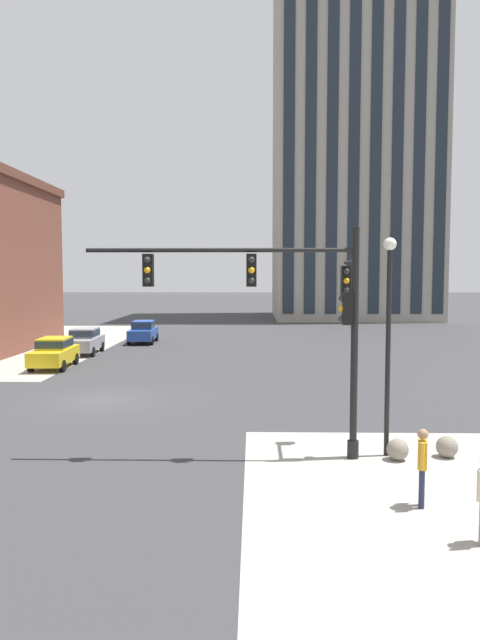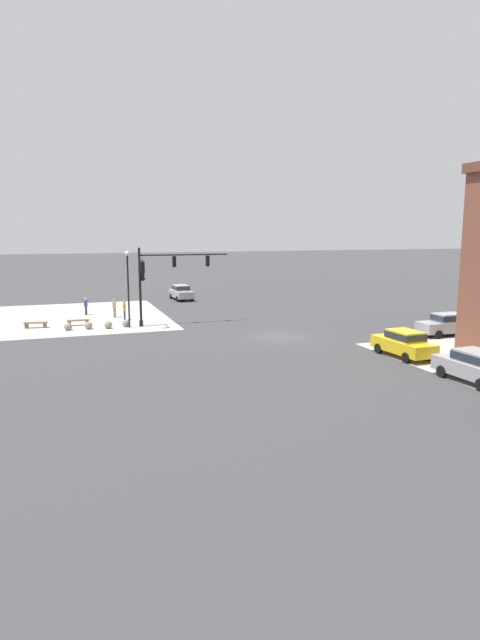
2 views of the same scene
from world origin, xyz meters
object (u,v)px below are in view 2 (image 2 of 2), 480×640
Objects in this scene: bollard_sphere_curb_d at (68,327)px; car_parked_curb at (475,365)px; street_lamp_corner_near at (128,281)px; pedestrian_with_bag at (124,309)px; car_cross_eastbound at (181,292)px; bollard_sphere_curb_c at (89,325)px; bench_near_signal at (78,322)px; car_cross_westbound at (404,343)px; bollard_sphere_curb_a at (126,323)px; bollard_sphere_curb_b at (108,325)px; pedestrian_walking_east at (114,306)px; car_main_mid at (447,324)px; bench_mid_block at (36,324)px; pedestrian_at_curb at (86,305)px; traffic_signal_main at (158,275)px.

car_parked_curb reaches higher than bollard_sphere_curb_d.
street_lamp_corner_near is (-4.74, 0.32, 3.49)m from bollard_sphere_curb_d.
pedestrian_with_bag is at bearing -60.05° from car_parked_curb.
pedestrian_with_bag is 0.39× the size of car_cross_eastbound.
bollard_sphere_curb_c is 2.17m from bench_near_signal.
pedestrian_with_bag is at bearing -53.09° from car_cross_westbound.
bollard_sphere_curb_a is 4.52m from bollard_sphere_curb_d.
bollard_sphere_curb_b is 0.35× the size of pedestrian_walking_east.
street_lamp_corner_near reaches higher than bollard_sphere_curb_c.
pedestrian_walking_east reaches higher than car_parked_curb.
pedestrian_with_bag is 26.54m from car_main_mid.
bench_mid_block is (2.45, -1.93, 0.02)m from bollard_sphere_curb_d.
pedestrian_at_curb is 0.36× the size of car_cross_eastbound.
street_lamp_corner_near is (-0.22, 0.42, 3.49)m from bollard_sphere_curb_a.
pedestrian_with_bag is 29.52m from car_parked_curb.
street_lamp_corner_near is (0.06, 3.77, 2.78)m from pedestrian_with_bag.
traffic_signal_main is 7.80m from bench_near_signal.
pedestrian_walking_east is 0.99× the size of pedestrian_with_bag.
car_main_mid is at bearing 142.75° from pedestrian_at_curb.
bench_near_signal is at bearing -44.28° from car_cross_westbound.
pedestrian_at_curb is 13.49m from car_cross_eastbound.
car_cross_westbound reaches higher than bollard_sphere_curb_d.
bollard_sphere_curb_a is 0.33× the size of bench_mid_block.
bollard_sphere_curb_d reaches higher than bench_mid_block.
street_lamp_corner_near reaches higher than bench_near_signal.
car_cross_westbound is at bearing 102.30° from car_cross_eastbound.
car_parked_curb is (-18.69, 24.19, 0.59)m from bench_near_signal.
car_parked_curb reaches higher than bollard_sphere_curb_a.
car_main_mid is (-21.97, 14.88, -0.10)m from pedestrian_with_bag.
bollard_sphere_curb_c is at bearing 88.49° from pedestrian_at_curb.
bollard_sphere_curb_b is 0.35× the size of pedestrian_with_bag.
car_cross_westbound reaches higher than bench_mid_block.
bollard_sphere_curb_d is 6.74m from pedestrian_walking_east.
pedestrian_with_bag reaches higher than bollard_sphere_curb_c.
street_lamp_corner_near is at bearing 110.63° from pedestrian_at_curb.
car_cross_eastbound is (-11.04, -15.62, 0.61)m from bollard_sphere_curb_c.
street_lamp_corner_near reaches higher than car_main_mid.
car_cross_eastbound is at bearing -79.59° from car_parked_curb.
pedestrian_at_curb is (1.31, -7.80, 0.63)m from bollard_sphere_curb_b.
car_main_mid reaches higher than bollard_sphere_curb_d.
car_main_mid is (-26.78, 11.43, 0.61)m from bollard_sphere_curb_d.
car_cross_eastbound is at bearing -129.25° from pedestrian_walking_east.
bollard_sphere_curb_b is at bearing 172.13° from bollard_sphere_curb_c.
bollard_sphere_curb_b is at bearing -4.37° from street_lamp_corner_near.
car_cross_eastbound is (-8.08, -15.54, 0.61)m from bollard_sphere_curb_a.
bollard_sphere_curb_b is 1.53m from bollard_sphere_curb_c.
pedestrian_with_bag is (-3.05, 4.15, 0.09)m from pedestrian_at_curb.
bollard_sphere_curb_a is at bearing -62.22° from street_lamp_corner_near.
car_cross_eastbound is at bearing -108.72° from traffic_signal_main.
pedestrian_with_bag is at bearing -168.18° from bench_mid_block.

